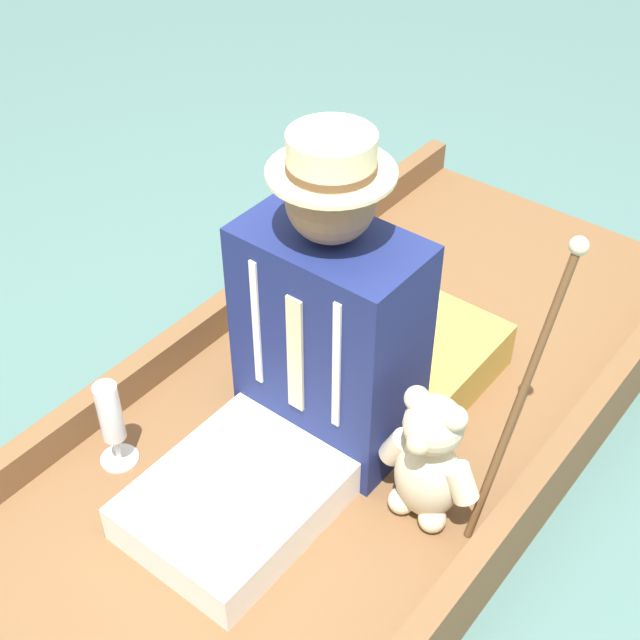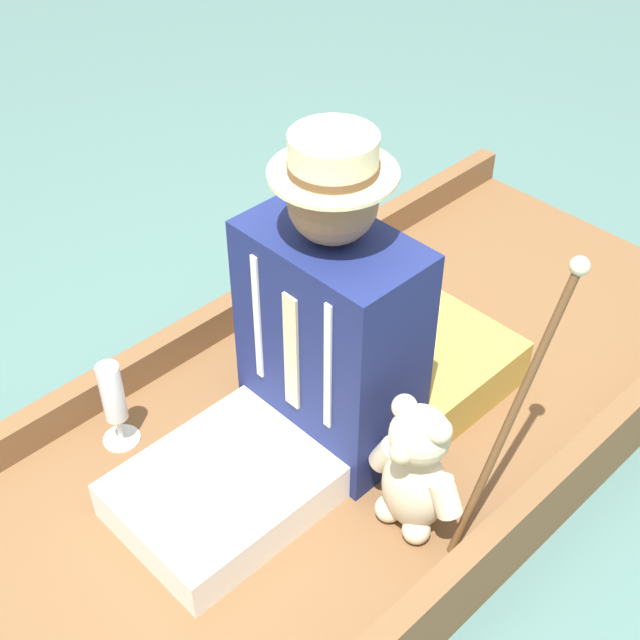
{
  "view_description": "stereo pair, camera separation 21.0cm",
  "coord_description": "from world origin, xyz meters",
  "px_view_note": "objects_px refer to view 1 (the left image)",
  "views": [
    {
      "loc": [
        -0.97,
        1.19,
        1.9
      ],
      "look_at": [
        0.02,
        -0.07,
        0.54
      ],
      "focal_mm": 50.0,
      "sensor_mm": 36.0,
      "label": 1
    },
    {
      "loc": [
        -1.13,
        1.05,
        1.9
      ],
      "look_at": [
        0.02,
        -0.07,
        0.54
      ],
      "focal_mm": 50.0,
      "sensor_mm": 36.0,
      "label": 2
    }
  ],
  "objects_px": {
    "wine_glass": "(111,417)",
    "walking_cane": "(532,367)",
    "seated_person": "(311,356)",
    "teddy_bear": "(429,461)"
  },
  "relations": [
    {
      "from": "seated_person",
      "to": "walking_cane",
      "type": "bearing_deg",
      "value": -149.42
    },
    {
      "from": "seated_person",
      "to": "walking_cane",
      "type": "xyz_separation_m",
      "value": [
        -0.47,
        -0.2,
        0.09
      ]
    },
    {
      "from": "seated_person",
      "to": "teddy_bear",
      "type": "relative_size",
      "value": 2.27
    },
    {
      "from": "wine_glass",
      "to": "walking_cane",
      "type": "xyz_separation_m",
      "value": [
        -0.83,
        -0.54,
        0.25
      ]
    },
    {
      "from": "seated_person",
      "to": "wine_glass",
      "type": "relative_size",
      "value": 3.34
    },
    {
      "from": "seated_person",
      "to": "teddy_bear",
      "type": "bearing_deg",
      "value": -171.69
    },
    {
      "from": "teddy_bear",
      "to": "wine_glass",
      "type": "height_order",
      "value": "teddy_bear"
    },
    {
      "from": "teddy_bear",
      "to": "walking_cane",
      "type": "distance_m",
      "value": 0.33
    },
    {
      "from": "wine_glass",
      "to": "walking_cane",
      "type": "bearing_deg",
      "value": -146.73
    },
    {
      "from": "walking_cane",
      "to": "wine_glass",
      "type": "bearing_deg",
      "value": 33.27
    }
  ]
}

